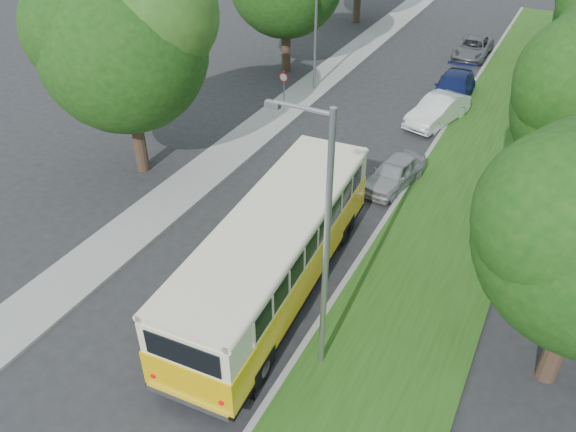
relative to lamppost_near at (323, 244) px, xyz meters
The scene contains 12 objects.
ground 6.56m from the lamppost_near, 149.28° to the left, with size 120.00×120.00×0.00m, color #262628.
curb 8.66m from the lamppost_near, 94.62° to the left, with size 0.20×70.00×0.15m, color gray.
grass_verge 8.82m from the lamppost_near, 76.91° to the left, with size 4.50×70.00×0.13m, color #254B14.
sidewalk 12.49m from the lamppost_near, 140.22° to the left, with size 2.20×70.00×0.12m, color gray.
lamppost_near is the anchor object (origin of this frame).
lamppost_far 20.53m from the lamppost_near, 115.71° to the left, with size 1.71×0.16×7.50m.
warning_sign 17.10m from the lamppost_near, 121.02° to the left, with size 0.56×0.10×2.50m.
vintage_bus 4.31m from the lamppost_near, 140.08° to the left, with size 2.77×10.75×3.19m, color yellow, non-canonical shape.
car_silver 11.06m from the lamppost_near, 96.65° to the left, with size 1.51×3.75×1.28m, color #A7A8AC.
car_white 17.74m from the lamppost_near, 93.99° to the left, with size 1.52×4.35×1.43m, color white.
car_blue 21.02m from the lamppost_near, 93.34° to the left, with size 1.99×4.90×1.42m, color navy.
car_grey 28.78m from the lamppost_near, 93.59° to the left, with size 2.06×4.47×1.24m, color slate.
Camera 1 is at (8.46, -12.61, 12.86)m, focal length 35.00 mm.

